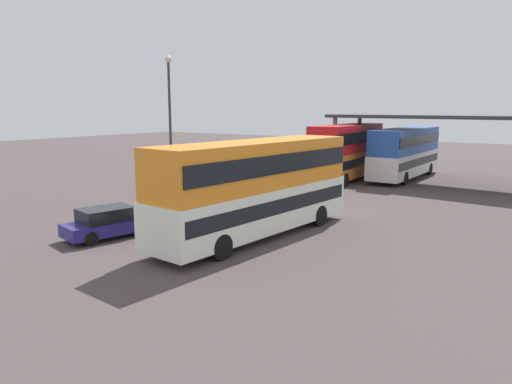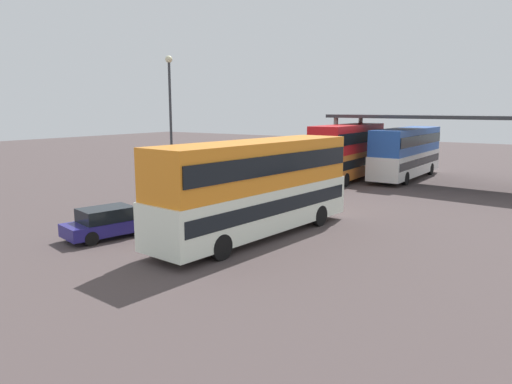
{
  "view_description": "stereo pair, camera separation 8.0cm",
  "coord_description": "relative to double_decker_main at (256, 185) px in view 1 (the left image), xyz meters",
  "views": [
    {
      "loc": [
        12.3,
        -14.32,
        5.64
      ],
      "look_at": [
        0.86,
        2.81,
        2.0
      ],
      "focal_mm": 33.46,
      "sensor_mm": 36.0,
      "label": 1
    },
    {
      "loc": [
        12.37,
        -14.27,
        5.64
      ],
      "look_at": [
        0.86,
        2.81,
        2.0
      ],
      "focal_mm": 33.46,
      "sensor_mm": 36.0,
      "label": 2
    }
  ],
  "objects": [
    {
      "name": "ground_plane",
      "position": [
        -0.87,
        -2.82,
        -2.32
      ],
      "size": [
        140.0,
        140.0,
        0.0
      ],
      "primitive_type": "plane",
      "color": "#4B3F3F"
    },
    {
      "name": "depot_canopy",
      "position": [
        5.64,
        19.7,
        2.48
      ],
      "size": [
        22.2,
        7.59,
        5.13
      ],
      "rotation": [
        0.0,
        0.0,
        -0.1
      ],
      "color": "#33353A",
      "rests_on": "ground_plane"
    },
    {
      "name": "double_decker_main",
      "position": [
        0.0,
        0.0,
        0.0
      ],
      "size": [
        3.62,
        11.29,
        4.23
      ],
      "rotation": [
        0.0,
        0.0,
        1.47
      ],
      "color": "white",
      "rests_on": "ground_plane"
    },
    {
      "name": "double_decker_near_canopy",
      "position": [
        -3.36,
        17.94,
        0.06
      ],
      "size": [
        2.66,
        10.05,
        4.36
      ],
      "rotation": [
        0.0,
        0.0,
        1.59
      ],
      "color": "orange",
      "rests_on": "ground_plane"
    },
    {
      "name": "double_decker_mid_row",
      "position": [
        0.15,
        21.42,
        -0.1
      ],
      "size": [
        2.66,
        10.86,
        4.04
      ],
      "rotation": [
        0.0,
        0.0,
        1.55
      ],
      "color": "silver",
      "rests_on": "ground_plane"
    },
    {
      "name": "parked_hatchback",
      "position": [
        -5.29,
        -3.75,
        -1.65
      ],
      "size": [
        2.51,
        4.28,
        1.35
      ],
      "rotation": [
        0.0,
        0.0,
        1.34
      ],
      "color": "navy",
      "rests_on": "ground_plane"
    },
    {
      "name": "lamppost_tall",
      "position": [
        -9.88,
        5.04,
        3.14
      ],
      "size": [
        0.44,
        0.44,
        8.82
      ],
      "color": "#33353A",
      "rests_on": "ground_plane"
    }
  ]
}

